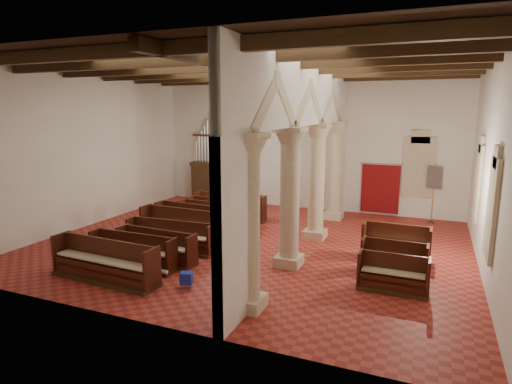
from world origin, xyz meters
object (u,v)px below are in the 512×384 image
object	(u,v)px
pipe_organ	(213,175)
aisle_pew_0	(393,279)
lectern	(227,192)
nave_pew_0	(105,267)
processional_banner	(432,203)

from	to	relation	value
pipe_organ	aisle_pew_0	distance (m)	12.14
lectern	nave_pew_0	size ratio (longest dim) A/B	0.41
lectern	aisle_pew_0	xyz separation A→B (m)	(8.54, -7.70, -0.25)
pipe_organ	aisle_pew_0	bearing A→B (deg)	-39.62
pipe_organ	processional_banner	world-z (taller)	pipe_organ
nave_pew_0	aisle_pew_0	distance (m)	7.60
pipe_organ	aisle_pew_0	world-z (taller)	pipe_organ
nave_pew_0	processional_banner	bearing A→B (deg)	53.56
pipe_organ	lectern	world-z (taller)	pipe_organ
pipe_organ	aisle_pew_0	xyz separation A→B (m)	(9.32, -7.71, -1.05)
pipe_organ	processional_banner	distance (m)	10.15
lectern	processional_banner	xyz separation A→B (m)	(9.35, -0.12, 0.25)
lectern	processional_banner	world-z (taller)	processional_banner
pipe_organ	nave_pew_0	size ratio (longest dim) A/B	1.32
processional_banner	nave_pew_0	bearing A→B (deg)	-124.58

